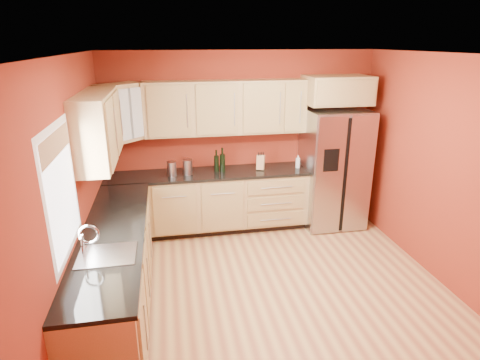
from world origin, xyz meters
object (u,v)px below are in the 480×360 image
(wine_bottle_a, at_px, (222,160))
(knife_block, at_px, (261,162))
(soap_dispenser, at_px, (298,162))
(canister_left, at_px, (188,167))
(refrigerator, at_px, (333,168))

(wine_bottle_a, distance_m, knife_block, 0.57)
(soap_dispenser, bearing_deg, knife_block, 177.88)
(canister_left, height_order, soap_dispenser, canister_left)
(refrigerator, relative_size, knife_block, 8.16)
(wine_bottle_a, distance_m, soap_dispenser, 1.14)
(refrigerator, bearing_deg, wine_bottle_a, 177.55)
(canister_left, bearing_deg, wine_bottle_a, 4.58)
(refrigerator, bearing_deg, knife_block, 176.49)
(refrigerator, height_order, canister_left, refrigerator)
(refrigerator, height_order, soap_dispenser, refrigerator)
(refrigerator, xyz_separation_m, wine_bottle_a, (-1.68, 0.07, 0.21))
(refrigerator, distance_m, soap_dispenser, 0.57)
(knife_block, xyz_separation_m, soap_dispenser, (0.57, -0.02, -0.02))
(refrigerator, distance_m, canister_left, 2.19)
(knife_block, bearing_deg, canister_left, -155.10)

